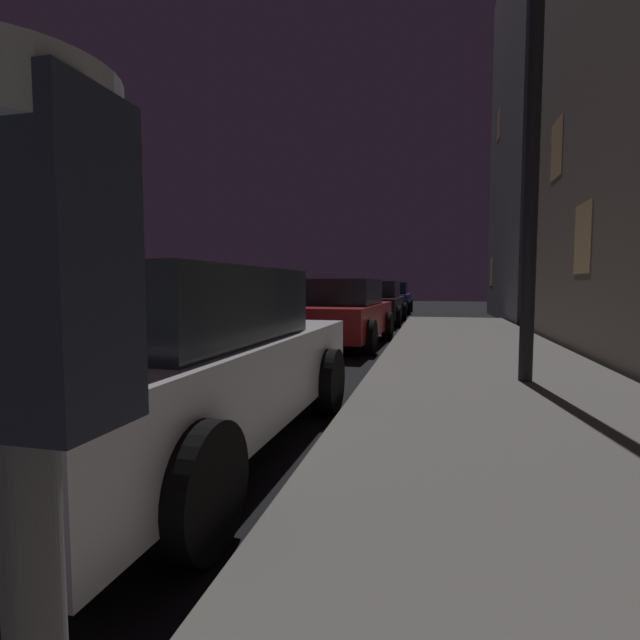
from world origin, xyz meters
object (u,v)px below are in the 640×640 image
at_px(car_white, 172,361).
at_px(car_blue, 390,298).
at_px(parking_meter, 26,428).
at_px(car_black, 374,302).
at_px(street_lamp, 535,64).
at_px(car_red, 340,312).

distance_m(car_white, car_blue, 19.04).
xyz_separation_m(parking_meter, car_black, (-1.59, 15.82, -0.46)).
distance_m(car_white, car_black, 12.92).
bearing_deg(car_blue, car_black, -90.00).
distance_m(car_white, street_lamp, 5.18).
bearing_deg(parking_meter, car_black, 95.74).
distance_m(car_black, car_blue, 6.12).
relative_size(parking_meter, car_red, 0.32).
bearing_deg(car_red, car_black, 90.00).
height_order(car_white, street_lamp, street_lamp).
bearing_deg(car_white, car_blue, 90.00).
height_order(parking_meter, car_white, parking_meter).
bearing_deg(car_red, street_lamp, -52.52).
height_order(car_blue, street_lamp, street_lamp).
distance_m(parking_meter, car_black, 15.90).
distance_m(parking_meter, car_blue, 22.00).
relative_size(car_white, street_lamp, 0.75).
bearing_deg(car_red, car_white, -90.01).
height_order(car_black, car_blue, same).
bearing_deg(street_lamp, car_black, 106.84).
xyz_separation_m(parking_meter, street_lamp, (1.48, 5.67, 2.67)).
height_order(parking_meter, car_black, parking_meter).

